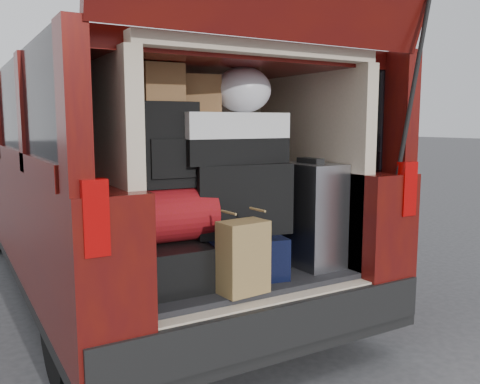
# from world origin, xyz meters

# --- Properties ---
(ground) EXTENTS (80.00, 80.00, 0.00)m
(ground) POSITION_xyz_m (0.00, 0.00, 0.00)
(ground) COLOR #333335
(ground) RESTS_ON ground
(minivan) EXTENTS (1.90, 5.35, 2.77)m
(minivan) POSITION_xyz_m (0.00, 1.86, 0.91)
(minivan) COLOR black
(minivan) RESTS_ON ground
(load_floor) EXTENTS (1.24, 1.05, 0.55)m
(load_floor) POSITION_xyz_m (0.00, 0.28, 0.28)
(load_floor) COLOR black
(load_floor) RESTS_ON ground
(black_hardshell) EXTENTS (0.41, 0.56, 0.22)m
(black_hardshell) POSITION_xyz_m (-0.39, 0.14, 0.66)
(black_hardshell) COLOR black
(black_hardshell) RESTS_ON load_floor
(navy_hardshell) EXTENTS (0.50, 0.58, 0.23)m
(navy_hardshell) POSITION_xyz_m (0.03, 0.12, 0.66)
(navy_hardshell) COLOR black
(navy_hardshell) RESTS_ON load_floor
(silver_roller) EXTENTS (0.26, 0.41, 0.60)m
(silver_roller) POSITION_xyz_m (0.48, 0.05, 0.85)
(silver_roller) COLOR silver
(silver_roller) RESTS_ON load_floor
(kraft_bag) EXTENTS (0.25, 0.17, 0.36)m
(kraft_bag) POSITION_xyz_m (-0.11, -0.19, 0.73)
(kraft_bag) COLOR olive
(kraft_bag) RESTS_ON load_floor
(red_duffel) EXTENTS (0.44, 0.30, 0.28)m
(red_duffel) POSITION_xyz_m (-0.35, 0.13, 0.91)
(red_duffel) COLOR maroon
(red_duffel) RESTS_ON black_hardshell
(black_soft_case) EXTENTS (0.58, 0.39, 0.39)m
(black_soft_case) POSITION_xyz_m (0.05, 0.14, 0.97)
(black_soft_case) COLOR black
(black_soft_case) RESTS_ON navy_hardshell
(backpack) EXTENTS (0.32, 0.20, 0.43)m
(backpack) POSITION_xyz_m (-0.36, 0.17, 1.27)
(backpack) COLOR black
(backpack) RESTS_ON red_duffel
(twotone_duffel) EXTENTS (0.61, 0.32, 0.27)m
(twotone_duffel) POSITION_xyz_m (0.01, 0.18, 1.30)
(twotone_duffel) COLOR silver
(twotone_duffel) RESTS_ON black_soft_case
(grocery_sack_lower) EXTENTS (0.21, 0.17, 0.19)m
(grocery_sack_lower) POSITION_xyz_m (-0.38, 0.17, 1.58)
(grocery_sack_lower) COLOR brown
(grocery_sack_lower) RESTS_ON backpack
(grocery_sack_upper) EXTENTS (0.23, 0.20, 0.20)m
(grocery_sack_upper) POSITION_xyz_m (-0.12, 0.26, 1.54)
(grocery_sack_upper) COLOR brown
(grocery_sack_upper) RESTS_ON twotone_duffel
(plastic_bag_center) EXTENTS (0.35, 0.33, 0.25)m
(plastic_bag_center) POSITION_xyz_m (0.11, 0.19, 1.56)
(plastic_bag_center) COLOR white
(plastic_bag_center) RESTS_ON twotone_duffel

